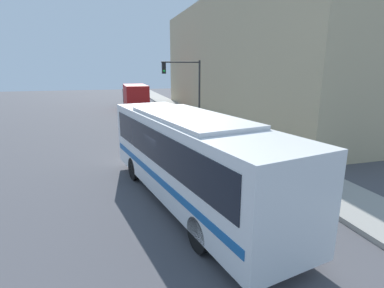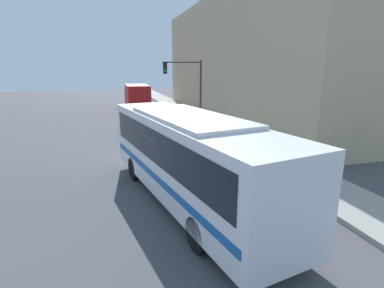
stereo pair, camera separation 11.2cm
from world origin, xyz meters
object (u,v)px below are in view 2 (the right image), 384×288
(city_bus, at_px, (188,153))
(traffic_light_pole, at_px, (188,81))
(delivery_truck, at_px, (137,95))
(fire_hydrant, at_px, (247,145))
(parking_meter, at_px, (209,118))

(city_bus, bearing_deg, traffic_light_pole, 64.12)
(delivery_truck, bearing_deg, city_bus, -91.86)
(fire_hydrant, distance_m, parking_meter, 6.82)
(traffic_light_pole, xyz_separation_m, parking_meter, (0.98, -2.57, -2.78))
(traffic_light_pole, bearing_deg, parking_meter, -69.12)
(traffic_light_pole, bearing_deg, city_bus, -105.05)
(fire_hydrant, bearing_deg, parking_meter, 90.00)
(fire_hydrant, bearing_deg, delivery_truck, 100.37)
(city_bus, bearing_deg, delivery_truck, 77.31)
(traffic_light_pole, bearing_deg, delivery_truck, 103.59)
(parking_meter, bearing_deg, delivery_truck, 104.87)
(city_bus, xyz_separation_m, parking_meter, (4.88, 11.93, -0.89))
(fire_hydrant, distance_m, traffic_light_pole, 9.95)
(city_bus, height_order, delivery_truck, city_bus)
(delivery_truck, bearing_deg, parking_meter, -75.13)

